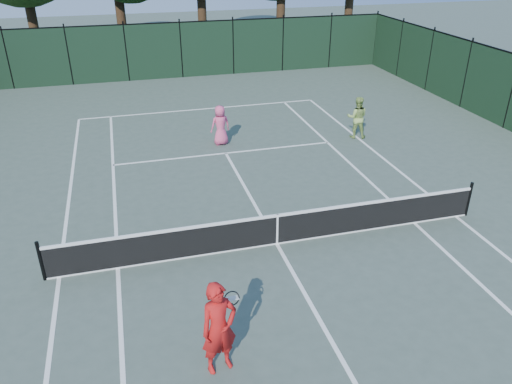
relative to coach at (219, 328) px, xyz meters
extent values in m
plane|color=#435247|center=(2.30, 3.76, -0.97)|extent=(90.00, 90.00, 0.00)
cube|color=white|center=(-3.18, 3.76, -0.96)|extent=(0.10, 23.77, 0.01)
cube|color=white|center=(7.79, 3.76, -0.96)|extent=(0.10, 23.77, 0.01)
cube|color=white|center=(-1.81, 3.76, -0.96)|extent=(0.10, 23.77, 0.01)
cube|color=white|center=(6.42, 3.76, -0.96)|extent=(0.10, 23.77, 0.01)
cube|color=white|center=(2.30, 15.64, -0.96)|extent=(10.97, 0.10, 0.01)
cube|color=white|center=(2.30, 10.16, -0.96)|extent=(8.23, 0.10, 0.01)
cube|color=white|center=(2.30, 3.76, -0.96)|extent=(0.10, 12.80, 0.01)
cube|color=black|center=(2.30, 3.76, -0.51)|extent=(11.60, 0.03, 0.85)
cube|color=white|center=(2.30, 3.76, -0.09)|extent=(11.60, 0.05, 0.07)
cube|color=white|center=(2.30, 3.76, -0.95)|extent=(11.60, 0.05, 0.04)
cube|color=white|center=(2.30, 3.76, -0.51)|extent=(0.05, 0.04, 0.91)
cylinder|color=black|center=(-3.50, 3.76, -0.44)|extent=(0.09, 0.09, 1.06)
cylinder|color=black|center=(8.10, 3.76, -0.44)|extent=(0.09, 0.09, 1.06)
cube|color=black|center=(2.30, 21.76, 0.53)|extent=(24.00, 0.05, 3.00)
cylinder|color=black|center=(-5.70, 25.76, 1.43)|extent=(0.56, 0.56, 4.80)
cylinder|color=black|center=(-0.70, 25.56, 1.18)|extent=(0.56, 0.56, 4.30)
cylinder|color=black|center=(4.30, 26.06, 1.53)|extent=(0.56, 0.56, 5.00)
cylinder|color=black|center=(9.30, 25.36, 1.33)|extent=(0.56, 0.56, 4.60)
cylinder|color=black|center=(14.30, 25.86, 1.23)|extent=(0.56, 0.56, 4.40)
imported|color=red|center=(0.00, 0.00, 0.00)|extent=(0.80, 0.62, 1.93)
cylinder|color=black|center=(0.35, 0.45, -0.02)|extent=(0.03, 0.03, 0.30)
torus|color=black|center=(0.35, 0.45, 0.25)|extent=(0.30, 0.10, 0.30)
imported|color=#DD4E7C|center=(2.32, 11.12, -0.19)|extent=(0.83, 0.60, 1.55)
imported|color=#94B45A|center=(7.73, 10.41, -0.13)|extent=(0.99, 0.89, 1.67)
camera|label=1|loc=(-1.18, -6.83, 6.38)|focal=35.00mm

